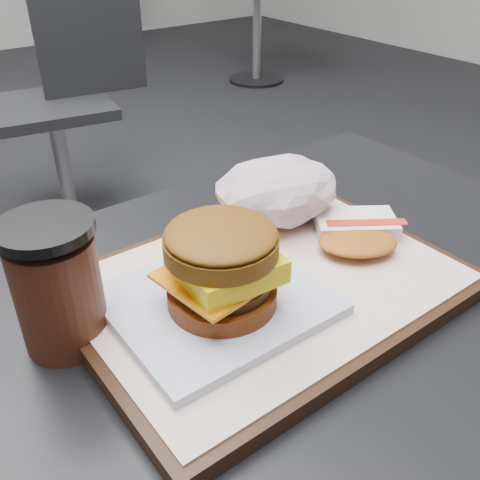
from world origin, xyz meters
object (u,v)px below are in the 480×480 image
Objects in this scene: breakfast_sandwich at (220,274)px; hash_brown at (357,232)px; customer_table at (287,426)px; coffee_cup at (58,287)px; crumpled_wrapper at (278,191)px; neighbor_chair at (67,90)px; serving_tray at (266,286)px.

hash_brown is at bearing 2.15° from breakfast_sandwich.
coffee_cup is (-0.20, 0.09, 0.25)m from customer_table.
neighbor_chair reaches higher than crumpled_wrapper.
coffee_cup is (-0.19, 0.06, 0.05)m from serving_tray.
serving_tray is at bearing -17.02° from coffee_cup.
coffee_cup reaches higher than neighbor_chair.
breakfast_sandwich is (-0.08, 0.02, 0.24)m from customer_table.
neighbor_chair is at bearing 78.65° from crumpled_wrapper.
crumpled_wrapper reaches higher than hash_brown.
breakfast_sandwich reaches higher than customer_table.
coffee_cup is 0.14× the size of neighbor_chair.
breakfast_sandwich is at bearing -169.90° from serving_tray.
serving_tray is (-0.01, 0.03, 0.20)m from customer_table.
coffee_cup reaches higher than serving_tray.
customer_table is 0.20m from serving_tray.
hash_brown is 0.88× the size of crumpled_wrapper.
serving_tray is at bearing 10.10° from breakfast_sandwich.
serving_tray is 0.13m from hash_brown.
serving_tray is 0.43× the size of neighbor_chair.
customer_table is 0.28m from crumpled_wrapper.
serving_tray is 1.98× the size of breakfast_sandwich.
neighbor_chair is (0.40, 1.71, -0.07)m from customer_table.
breakfast_sandwich is 0.19m from crumpled_wrapper.
crumpled_wrapper is 0.28m from coffee_cup.
coffee_cup reaches higher than crumpled_wrapper.
hash_brown is at bearing -1.92° from serving_tray.
serving_tray is 2.46× the size of crumpled_wrapper.
breakfast_sandwich is (-0.06, -0.01, 0.05)m from serving_tray.
crumpled_wrapper is (0.09, 0.09, 0.04)m from serving_tray.
hash_brown reaches higher than customer_table.
coffee_cup is at bearing -173.14° from crumpled_wrapper.
neighbor_chair is (0.47, 1.69, -0.32)m from breakfast_sandwich.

